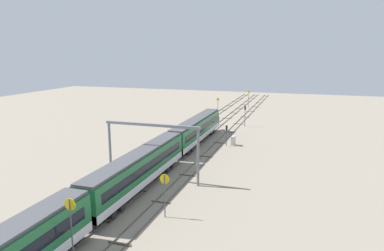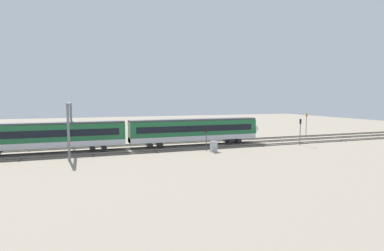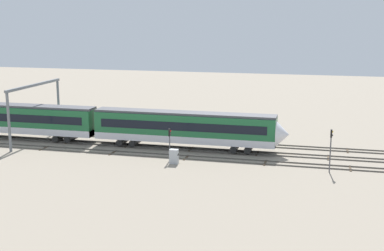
{
  "view_description": "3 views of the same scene",
  "coord_description": "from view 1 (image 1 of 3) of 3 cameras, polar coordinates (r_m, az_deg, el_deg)",
  "views": [
    {
      "loc": [
        -60.07,
        -19.77,
        17.42
      ],
      "look_at": [
        6.35,
        1.91,
        2.8
      ],
      "focal_mm": 32.94,
      "sensor_mm": 36.0,
      "label": 1
    },
    {
      "loc": [
        -16.05,
        -52.46,
        8.64
      ],
      "look_at": [
        3.08,
        0.53,
        3.69
      ],
      "focal_mm": 28.65,
      "sensor_mm": 36.0,
      "label": 2
    },
    {
      "loc": [
        20.77,
        -64.73,
        17.09
      ],
      "look_at": [
        4.64,
        -0.41,
        3.3
      ],
      "focal_mm": 49.08,
      "sensor_mm": 36.0,
      "label": 3
    }
  ],
  "objects": [
    {
      "name": "track_with_train",
      "position": [
        65.58,
        -0.14,
        -3.52
      ],
      "size": [
        175.12,
        2.4,
        0.16
      ],
      "color": "#59544C",
      "rests_on": "ground"
    },
    {
      "name": "track_middle",
      "position": [
        66.98,
        -3.59,
        -3.21
      ],
      "size": [
        175.12,
        2.4,
        0.16
      ],
      "color": "#59544C",
      "rests_on": "ground"
    },
    {
      "name": "signal_light_trackside_departure",
      "position": [
        84.38,
        8.58,
        1.98
      ],
      "size": [
        0.31,
        0.32,
        4.9
      ],
      "color": "#4C4C51",
      "rests_on": "ground"
    },
    {
      "name": "speed_sign_far_trackside",
      "position": [
        94.69,
        4.2,
        3.29
      ],
      "size": [
        0.14,
        0.83,
        5.43
      ],
      "color": "#4C4C51",
      "rests_on": "ground"
    },
    {
      "name": "speed_sign_mid_trackside",
      "position": [
        31.14,
        -18.99,
        -14.51
      ],
      "size": [
        0.14,
        1.05,
        5.97
      ],
      "color": "#4C4C51",
      "rests_on": "ground"
    },
    {
      "name": "speed_sign_distant_end",
      "position": [
        111.9,
        9.15,
        4.55
      ],
      "size": [
        0.14,
        0.82,
        5.68
      ],
      "color": "#4C4C51",
      "rests_on": "ground"
    },
    {
      "name": "track_near_foreground",
      "position": [
        64.43,
        3.45,
        -3.82
      ],
      "size": [
        175.12,
        2.4,
        0.16
      ],
      "color": "#59544C",
      "rests_on": "ground"
    },
    {
      "name": "speed_sign_near_foreground",
      "position": [
        37.95,
        -4.45,
        -10.1
      ],
      "size": [
        0.14,
        1.08,
        4.85
      ],
      "color": "#4C4C51",
      "rests_on": "ground"
    },
    {
      "name": "relay_cabinet",
      "position": [
        67.49,
        6.69,
        -2.45
      ],
      "size": [
        1.04,
        0.7,
        1.74
      ],
      "color": "#B2B7BC",
      "rests_on": "ground"
    },
    {
      "name": "overhead_gantry",
      "position": [
        47.92,
        -6.51,
        -2.3
      ],
      "size": [
        0.4,
        13.69,
        8.01
      ],
      "color": "slate",
      "rests_on": "ground"
    },
    {
      "name": "ground_plane",
      "position": [
        65.6,
        -0.14,
        -3.58
      ],
      "size": [
        191.12,
        191.12,
        0.0
      ],
      "primitive_type": "plane",
      "color": "gray"
    },
    {
      "name": "signal_light_trackside_approach",
      "position": [
        66.5,
        5.62,
        -1.11
      ],
      "size": [
        0.31,
        0.32,
        3.94
      ],
      "color": "#4C4C51",
      "rests_on": "ground"
    },
    {
      "name": "train",
      "position": [
        36.52,
        -17.04,
        -12.58
      ],
      "size": [
        100.0,
        3.24,
        4.8
      ],
      "color": "#1E6638",
      "rests_on": "ground"
    }
  ]
}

